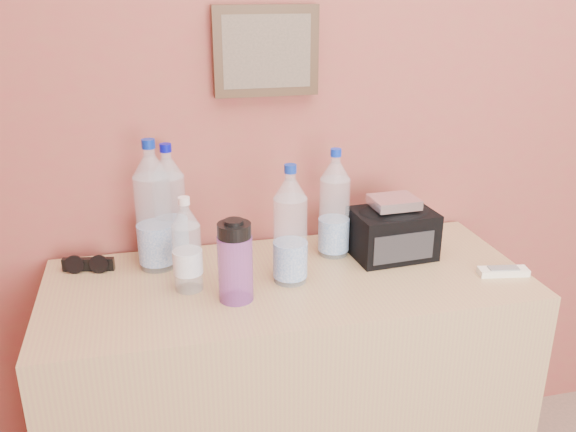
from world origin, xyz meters
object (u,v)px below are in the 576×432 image
at_px(sunglasses, 88,264).
at_px(ac_remote, 503,272).
at_px(pet_large_d, 290,231).
at_px(pet_large_b, 154,213).
at_px(pet_small, 187,250).
at_px(nalgene_bottle, 235,261).
at_px(pet_large_a, 170,208).
at_px(dresser, 288,401).
at_px(toiletry_bag, 392,231).
at_px(pet_large_c, 334,209).
at_px(foil_packet, 394,202).

xyz_separation_m(sunglasses, ac_remote, (1.12, -0.30, -0.01)).
distance_m(pet_large_d, ac_remote, 0.61).
height_order(pet_large_d, sunglasses, pet_large_d).
height_order(pet_large_b, pet_small, pet_large_b).
bearing_deg(pet_small, nalgene_bottle, -36.71).
xyz_separation_m(pet_large_a, pet_small, (0.03, -0.22, -0.04)).
xyz_separation_m(pet_large_b, pet_large_d, (0.35, -0.17, -0.02)).
distance_m(dresser, pet_large_a, 0.67).
distance_m(pet_small, sunglasses, 0.33).
relative_size(pet_large_a, sunglasses, 2.39).
height_order(dresser, sunglasses, sunglasses).
bearing_deg(nalgene_bottle, pet_large_b, 127.65).
xyz_separation_m(pet_large_d, nalgene_bottle, (-0.16, -0.07, -0.04)).
bearing_deg(pet_small, toiletry_bag, 7.12).
bearing_deg(pet_large_c, pet_large_a, 168.70).
relative_size(pet_large_d, foil_packet, 2.53).
distance_m(pet_large_d, pet_small, 0.27).
bearing_deg(pet_small, pet_large_a, 97.51).
height_order(dresser, ac_remote, ac_remote).
bearing_deg(nalgene_bottle, pet_large_d, 23.34).
relative_size(pet_large_c, toiletry_bag, 1.39).
relative_size(pet_large_c, ac_remote, 2.36).
bearing_deg(dresser, pet_large_b, 155.54).
distance_m(pet_small, nalgene_bottle, 0.14).
xyz_separation_m(toiletry_bag, foil_packet, (-0.00, -0.01, 0.09)).
bearing_deg(toiletry_bag, pet_large_b, 168.86).
height_order(pet_large_d, pet_small, pet_large_d).
bearing_deg(foil_packet, toiletry_bag, 59.56).
xyz_separation_m(pet_small, nalgene_bottle, (0.11, -0.08, -0.01)).
xyz_separation_m(dresser, ac_remote, (0.58, -0.12, 0.42)).
bearing_deg(ac_remote, pet_large_c, 159.44).
height_order(pet_large_c, toiletry_bag, pet_large_c).
bearing_deg(nalgene_bottle, foil_packet, 17.26).
distance_m(pet_small, foil_packet, 0.60).
bearing_deg(pet_large_a, pet_large_b, -127.48).
relative_size(pet_large_a, pet_large_b, 0.92).
relative_size(ac_remote, toiletry_bag, 0.59).
distance_m(nalgene_bottle, ac_remote, 0.75).
bearing_deg(pet_large_a, nalgene_bottle, -64.95).
xyz_separation_m(sunglasses, foil_packet, (0.86, -0.11, 0.15)).
bearing_deg(pet_large_d, pet_small, 176.76).
xyz_separation_m(dresser, foil_packet, (0.33, 0.06, 0.58)).
distance_m(pet_large_b, sunglasses, 0.24).
height_order(pet_large_c, pet_large_d, pet_large_d).
distance_m(pet_large_c, foil_packet, 0.17).
xyz_separation_m(pet_large_a, pet_large_c, (0.47, -0.09, -0.01)).
distance_m(pet_small, toiletry_bag, 0.61).
distance_m(pet_large_c, pet_small, 0.46).
xyz_separation_m(pet_large_a, ac_remote, (0.88, -0.34, -0.14)).
xyz_separation_m(pet_large_b, toiletry_bag, (0.68, -0.08, -0.09)).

